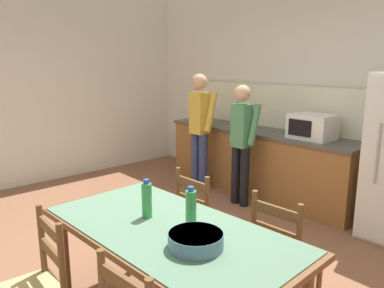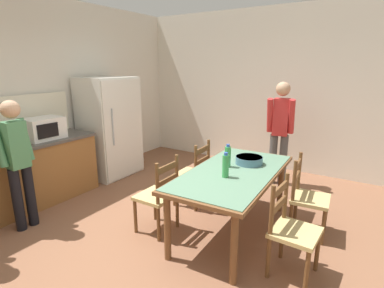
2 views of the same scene
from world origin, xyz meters
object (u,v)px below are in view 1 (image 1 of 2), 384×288
person_at_sink (200,126)px  chair_side_far_right (284,254)px  microwave (312,127)px  serving_bowl (196,239)px  dining_table (169,239)px  bottle_near_centre (147,200)px  bottle_off_centre (191,208)px  person_at_counter (242,139)px  chair_side_far_left (203,220)px

person_at_sink → chair_side_far_right: bearing=-120.3°
microwave → serving_bowl: microwave is taller
dining_table → bottle_near_centre: size_ratio=6.83×
serving_bowl → chair_side_far_right: bearing=85.9°
serving_bowl → person_at_sink: size_ratio=0.19×
dining_table → bottle_off_centre: bottle_off_centre is taller
person_at_counter → chair_side_far_left: bearing=-150.8°
dining_table → chair_side_far_left: chair_side_far_left is taller
dining_table → chair_side_far_right: bearing=63.6°
bottle_near_centre → person_at_counter: size_ratio=0.18×
serving_bowl → chair_side_far_left: 1.15m
person_at_counter → dining_table: bearing=-150.1°
person_at_sink → chair_side_far_left: bearing=-132.2°
serving_bowl → chair_side_far_left: chair_side_far_left is taller
chair_side_far_right → chair_side_far_left: 0.82m
chair_side_far_left → person_at_sink: 2.18m
person_at_sink → person_at_counter: size_ratio=1.07×
microwave → dining_table: size_ratio=0.27×
serving_bowl → person_at_counter: size_ratio=0.21×
chair_side_far_right → person_at_sink: bearing=-32.4°
bottle_off_centre → person_at_sink: (-2.10, 2.04, 0.05)m
dining_table → person_at_sink: 2.96m
bottle_off_centre → chair_side_far_right: size_ratio=0.30×
microwave → person_at_sink: (-1.45, -0.50, -0.12)m
chair_side_far_right → person_at_sink: 2.81m
chair_side_far_right → person_at_sink: person_at_sink is taller
serving_bowl → chair_side_far_left: bearing=134.1°
dining_table → chair_side_far_right: (0.38, 0.76, -0.23)m
person_at_sink → person_at_counter: bearing=-91.5°
bottle_off_centre → person_at_sink: bearing=135.9°
dining_table → bottle_near_centre: bottle_near_centre is taller
bottle_near_centre → microwave: bearing=97.3°
microwave → person_at_sink: person_at_sink is taller
microwave → person_at_counter: 0.86m
chair_side_far_right → bottle_off_centre: bearing=63.5°
dining_table → person_at_counter: bearing=119.9°
microwave → chair_side_far_right: (0.94, -1.90, -0.60)m
microwave → chair_side_far_left: size_ratio=0.55×
dining_table → chair_side_far_right: chair_side_far_right is taller
chair_side_far_right → person_at_counter: (-1.60, 1.38, 0.42)m
serving_bowl → chair_side_far_left: (-0.76, 0.78, -0.36)m
chair_side_far_left → chair_side_far_right: bearing=-177.9°
microwave → chair_side_far_right: 2.20m
dining_table → person_at_sink: size_ratio=1.12×
bottle_near_centre → person_at_sink: bearing=129.6°
person_at_sink → person_at_counter: 0.79m
chair_side_far_right → person_at_counter: 2.15m
bottle_near_centre → person_at_sink: (-1.79, 2.17, 0.05)m
microwave → person_at_counter: person_at_counter is taller
dining_table → bottle_near_centre: bearing=-177.7°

